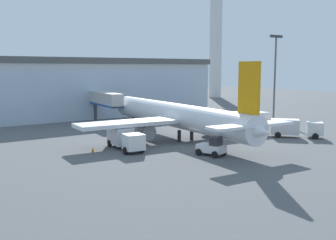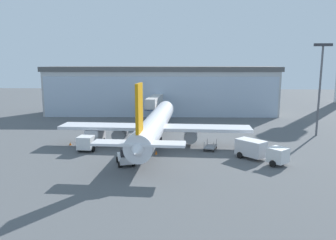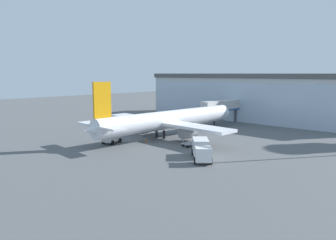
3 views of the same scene
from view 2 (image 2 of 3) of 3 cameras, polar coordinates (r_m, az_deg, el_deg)
name	(u,v)px [view 2 (image 2 of 3)]	position (r m, az deg, el deg)	size (l,w,h in m)	color
ground	(142,154)	(48.55, -4.52, -5.92)	(240.00, 240.00, 0.00)	#545659
terminal_building	(161,90)	(85.84, -1.16, 5.21)	(59.69, 14.96, 12.22)	#B6B6B6
jet_bridge	(155,102)	(74.70, -2.24, 3.14)	(3.20, 13.94, 5.74)	beige
apron_light_mast	(320,81)	(65.25, 25.01, 6.19)	(3.20, 0.40, 16.60)	#59595E
airplane	(155,124)	(53.54, -2.21, -0.77)	(30.72, 37.22, 10.92)	silver
catering_truck	(92,138)	(53.45, -13.03, -3.04)	(2.90, 7.43, 2.65)	silver
fuel_truck	(259,150)	(46.58, 15.61, -5.08)	(6.63, 6.80, 2.65)	silver
baggage_cart	(210,147)	(50.84, 7.39, -4.65)	(2.31, 3.13, 1.50)	gray
pushback_tug	(125,157)	(43.62, -7.42, -6.49)	(2.99, 3.60, 2.30)	silver
safety_cone_nose	(156,152)	(48.19, -2.08, -5.67)	(0.36, 0.36, 0.55)	orange
safety_cone_wingtip	(70,144)	(55.64, -16.66, -3.95)	(0.36, 0.36, 0.55)	orange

